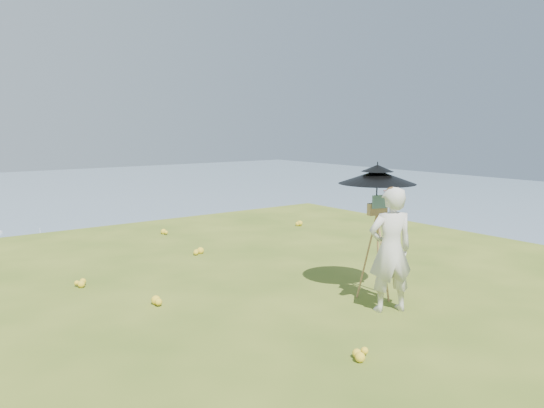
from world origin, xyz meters
TOP-DOWN VIEW (x-y plane):
  - ground at (0.00, 0.00)m, footprint 14.00×14.00m
  - wildflowers at (0.00, 0.25)m, footprint 10.00×10.50m
  - painter at (1.13, -1.62)m, footprint 0.75×0.63m
  - field_easel at (1.43, -1.09)m, footprint 0.72×0.72m
  - sun_umbrella at (1.44, -1.06)m, footprint 1.42×1.42m
  - painter_cap at (1.13, -1.62)m, footprint 0.23×0.26m

SIDE VIEW (x-z plane):
  - ground at x=0.00m, z-range 0.00..0.00m
  - wildflowers at x=0.00m, z-range 0.00..0.12m
  - field_easel at x=1.43m, z-range 0.00..1.55m
  - painter at x=1.13m, z-range 0.00..1.74m
  - sun_umbrella at x=1.44m, z-range 1.28..2.03m
  - painter_cap at x=1.13m, z-range 1.64..1.74m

